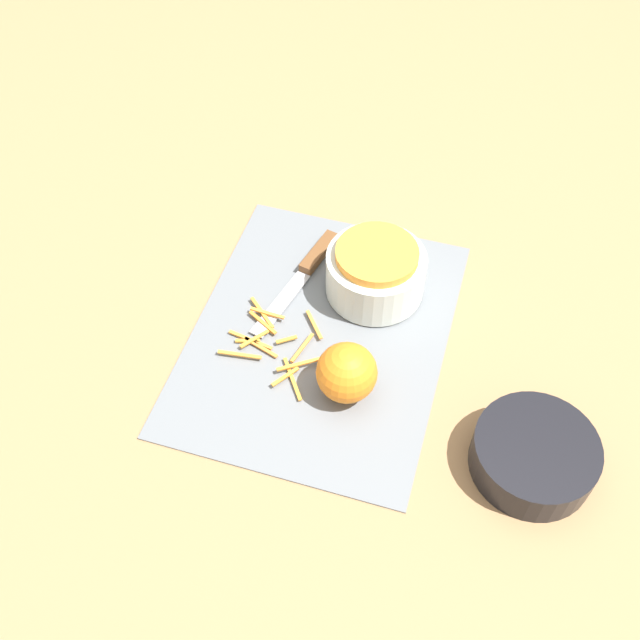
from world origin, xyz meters
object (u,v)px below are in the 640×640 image
(knife, at_px, (310,264))
(bowl_speckled, at_px, (376,271))
(bowl_dark, at_px, (534,455))
(orange_left, at_px, (347,373))

(knife, bearing_deg, bowl_speckled, 95.51)
(bowl_dark, relative_size, knife, 0.70)
(bowl_dark, height_order, knife, bowl_dark)
(bowl_speckled, distance_m, bowl_dark, 0.35)
(bowl_speckled, height_order, bowl_dark, bowl_speckled)
(knife, bearing_deg, orange_left, 42.64)
(bowl_dark, height_order, orange_left, orange_left)
(bowl_speckled, distance_m, knife, 0.11)
(bowl_speckled, height_order, knife, bowl_speckled)
(bowl_dark, distance_m, knife, 0.44)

